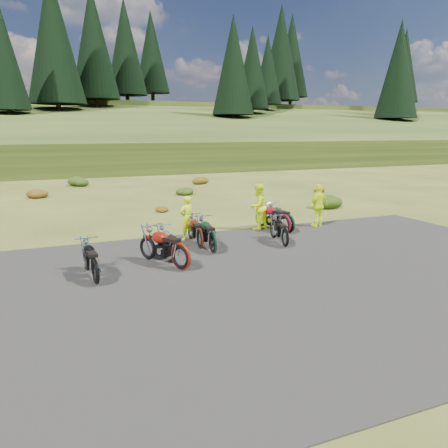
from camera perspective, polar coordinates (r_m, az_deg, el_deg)
name	(u,v)px	position (r m, az deg, el deg)	size (l,w,h in m)	color
ground	(245,260)	(14.02, 2.75, -4.68)	(300.00, 300.00, 0.00)	#3B4818
gravel_pad	(275,279)	(12.33, 6.74, -7.13)	(20.00, 12.00, 0.04)	black
hill_slope	(88,161)	(62.53, -17.32, 7.83)	(300.00, 46.00, 3.00)	#263712
hill_plateau	(65,147)	(122.34, -20.05, 9.46)	(300.00, 90.00, 9.17)	#263712
conifer_21	(5,59)	(62.80, -26.72, 18.65)	(5.28, 5.28, 14.00)	black
conifer_22	(53,36)	(69.37, -21.42, 21.87)	(7.92, 7.92, 20.00)	black
conifer_23	(93,42)	(75.85, -16.71, 21.79)	(7.48, 7.48, 19.00)	black
conifer_24	(125,47)	(82.70, -12.78, 21.63)	(7.04, 7.04, 18.00)	black
conifer_25	(151,52)	(89.80, -9.46, 21.29)	(6.60, 6.60, 17.00)	black
conifer_26	(233,65)	(67.38, 1.22, 20.03)	(6.16, 6.16, 16.00)	black
conifer_27	(252,68)	(75.37, 3.71, 19.69)	(5.72, 5.72, 15.00)	black
conifer_28	(268,70)	(83.46, 5.72, 19.39)	(5.28, 5.28, 14.00)	black
conifer_29	(281,53)	(92.13, 7.43, 21.30)	(7.92, 7.92, 20.00)	black
conifer_30	(291,56)	(100.34, 8.81, 20.90)	(7.48, 7.48, 19.00)	black
conifer_31	(399,69)	(83.30, 21.85, 18.24)	(7.04, 7.04, 18.00)	black
conifer_32	(400,71)	(91.81, 22.00, 18.01)	(6.60, 6.60, 17.00)	black
conifer_33	(401,73)	(100.31, 22.12, 17.82)	(6.16, 6.16, 16.00)	black
conifer_34	(402,74)	(108.82, 22.22, 17.67)	(5.72, 5.72, 15.00)	black
conifer_35	(403,75)	(117.33, 22.30, 17.53)	(5.28, 5.28, 14.00)	black
conifer_36	(404,66)	(126.13, 22.47, 18.55)	(7.92, 7.92, 20.00)	black
shrub_2	(37,192)	(28.97, -23.23, 3.84)	(1.30, 1.30, 0.77)	#6A360D
shrub_3	(80,180)	(34.31, -18.34, 5.48)	(1.56, 1.56, 0.92)	#1E380E
shrub_4	(161,208)	(22.33, -8.29, 2.11)	(0.77, 0.77, 0.45)	#6A360D
shrub_5	(184,190)	(28.13, -5.24, 4.40)	(1.03, 1.03, 0.61)	#1E380E
shrub_6	(199,179)	(34.02, -3.23, 5.88)	(1.30, 1.30, 0.77)	#6A360D
shrub_7	(329,199)	(24.09, 13.53, 3.19)	(1.56, 1.56, 0.92)	#1E380E
shrub_8	(317,189)	(30.06, 12.10, 4.52)	(0.77, 0.77, 0.45)	#6A360D
motorcycle_0	(96,285)	(12.26, -16.32, -7.68)	(2.02, 0.67, 1.06)	black
motorcycle_1	(181,271)	(13.00, -5.63, -6.10)	(2.30, 0.77, 1.20)	maroon
motorcycle_2	(213,254)	(14.65, -1.45, -3.94)	(2.10, 0.70, 1.10)	black
motorcycle_3	(175,261)	(13.96, -6.48, -4.82)	(1.86, 0.62, 0.97)	#BCBCC1
motorcycle_4	(200,249)	(15.22, -3.11, -3.33)	(2.04, 0.68, 1.07)	#53190D
motorcycle_5	(285,248)	(15.59, 7.95, -3.06)	(1.87, 0.62, 0.98)	black
motorcycle_6	(284,234)	(17.58, 7.85, -1.33)	(2.18, 0.73, 1.14)	maroon
motorcycle_7	(289,233)	(17.78, 8.46, -1.19)	(2.06, 0.69, 1.08)	#0E3418
person_middle	(187,219)	(16.34, -4.92, 0.70)	(0.61, 0.40, 1.66)	#C3E00B
person_right_a	(258,207)	(18.05, 4.43, 2.19)	(0.93, 0.72, 1.90)	#C3E00B
person_right_b	(319,206)	(19.01, 12.25, 2.31)	(1.06, 0.44, 1.81)	#C3E00B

